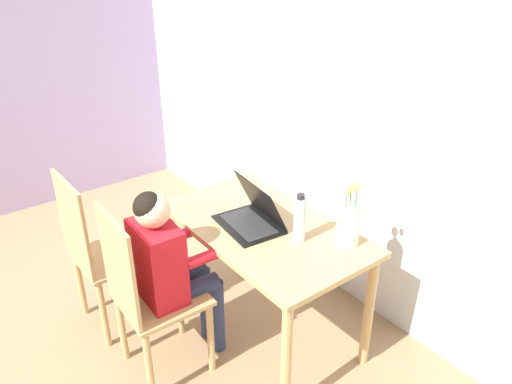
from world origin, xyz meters
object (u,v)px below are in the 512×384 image
at_px(laptop, 253,215).
at_px(chair_occupied, 147,296).
at_px(chair_spare, 101,252).
at_px(person_seated, 168,260).
at_px(flower_vase, 349,222).
at_px(water_bottle, 300,219).

bearing_deg(laptop, chair_occupied, -90.00).
relative_size(chair_spare, person_seated, 0.93).
bearing_deg(flower_vase, chair_spare, -137.86).
bearing_deg(chair_occupied, flower_vase, -117.84).
bearing_deg(flower_vase, water_bottle, -133.86).
bearing_deg(person_seated, flower_vase, -121.82).
bearing_deg(chair_occupied, water_bottle, -113.54).
bearing_deg(chair_spare, flower_vase, -138.70).
height_order(chair_occupied, chair_spare, same).
xyz_separation_m(person_seated, laptop, (0.06, 0.47, 0.12)).
xyz_separation_m(laptop, water_bottle, (0.26, 0.08, 0.06)).
bearing_deg(person_seated, chair_occupied, 90.00).
bearing_deg(laptop, water_bottle, 24.09).
relative_size(chair_occupied, laptop, 2.55).
height_order(chair_spare, laptop, chair_spare).
xyz_separation_m(chair_occupied, chair_spare, (-0.49, -0.03, 0.00)).
bearing_deg(flower_vase, laptop, -149.15).
xyz_separation_m(chair_occupied, water_bottle, (0.33, 0.68, 0.34)).
distance_m(chair_spare, water_bottle, 1.14).
relative_size(flower_vase, water_bottle, 1.32).
distance_m(laptop, water_bottle, 0.28).
height_order(chair_spare, flower_vase, flower_vase).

